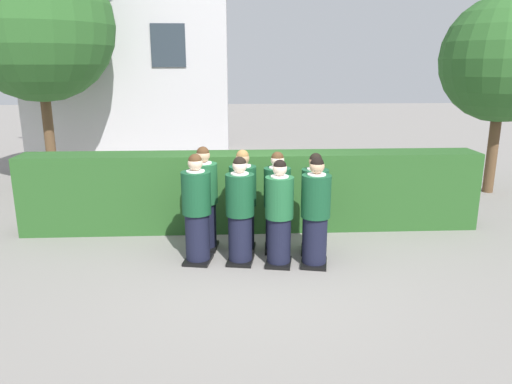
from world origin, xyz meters
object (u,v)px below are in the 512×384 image
Objects in this scene: student_front_row_3 at (315,215)px; student_rear_row_2 at (277,205)px; student_rear_row_1 at (243,203)px; student_rear_row_3 at (314,206)px; student_rear_row_0 at (204,201)px; student_front_row_1 at (240,213)px; student_front_row_2 at (279,216)px; student_front_row_0 at (197,212)px.

student_front_row_3 is 0.80m from student_rear_row_2.
student_rear_row_3 is at bearing -7.69° from student_rear_row_1.
student_rear_row_1 is at bearing -9.33° from student_rear_row_0.
student_front_row_1 is at bearing 171.50° from student_front_row_3.
student_rear_row_3 is at bearing 37.94° from student_front_row_2.
student_rear_row_2 is at bearing 170.85° from student_rear_row_3.
student_front_row_3 is at bearing -7.21° from student_front_row_0.
student_front_row_3 reaches higher than student_rear_row_2.
student_front_row_0 is 0.84m from student_rear_row_1.
student_front_row_1 is at bearing 168.71° from student_front_row_2.
student_front_row_0 is 0.99× the size of student_rear_row_0.
student_front_row_2 is at bearing -49.97° from student_rear_row_1.
student_rear_row_2 is (1.16, -0.16, -0.03)m from student_rear_row_0.
student_front_row_0 reaches higher than student_rear_row_3.
student_front_row_1 is 1.01× the size of student_rear_row_2.
student_front_row_0 is at bearing -98.64° from student_rear_row_0.
student_rear_row_1 reaches higher than student_rear_row_3.
student_front_row_1 reaches higher than student_rear_row_3.
student_rear_row_0 is (-0.56, 0.61, 0.02)m from student_front_row_1.
student_rear_row_3 reaches higher than student_front_row_2.
student_front_row_1 is 1.01× the size of student_rear_row_3.
student_front_row_1 is 0.75m from student_rear_row_2.
student_rear_row_0 is (0.08, 0.55, 0.01)m from student_front_row_0.
student_rear_row_3 is at bearing 82.24° from student_front_row_3.
student_front_row_0 is at bearing 172.03° from student_front_row_2.
student_rear_row_1 reaches higher than student_front_row_2.
student_front_row_0 reaches higher than student_front_row_2.
student_rear_row_3 is (1.75, -0.25, -0.04)m from student_rear_row_0.
student_rear_row_2 is at bearing 129.79° from student_front_row_3.
student_rear_row_2 is 0.59m from student_rear_row_3.
student_front_row_0 is 1.02× the size of student_front_row_1.
student_rear_row_1 is (-1.05, 0.67, -0.00)m from student_front_row_3.
student_rear_row_0 is at bearing 172.17° from student_rear_row_2.
student_rear_row_0 is 1.02× the size of student_rear_row_1.
student_front_row_1 reaches higher than student_rear_row_2.
student_front_row_2 is at bearing -7.97° from student_front_row_0.
student_rear_row_2 is at bearing -6.11° from student_rear_row_1.
student_rear_row_1 is at bearing 173.89° from student_rear_row_2.
student_rear_row_0 reaches higher than student_front_row_2.
student_rear_row_3 is at bearing 9.26° from student_front_row_0.
student_front_row_1 is 0.51m from student_rear_row_1.
student_rear_row_2 is (1.25, 0.39, -0.02)m from student_front_row_0.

